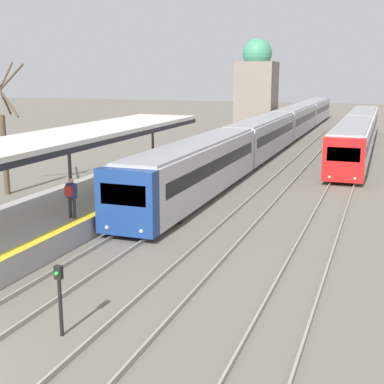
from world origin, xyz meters
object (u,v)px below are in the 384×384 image
Objects in this scene: train_far at (358,131)px; person_on_platform at (71,195)px; signal_post_near at (60,293)px; train_near at (280,126)px.

person_on_platform is at bearing -107.04° from train_far.
signal_post_near is at bearing -97.86° from train_far.
person_on_platform reaches higher than signal_post_near.
signal_post_near is (2.07, -40.78, -0.51)m from train_near.
person_on_platform is 0.05× the size of train_far.
train_near is at bearing 92.90° from signal_post_near.
train_far is (9.56, 31.18, -0.20)m from person_on_platform.
person_on_platform is at bearing 120.23° from signal_post_near.
person_on_platform is 32.62m from train_far.
signal_post_near is at bearing -59.77° from person_on_platform.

